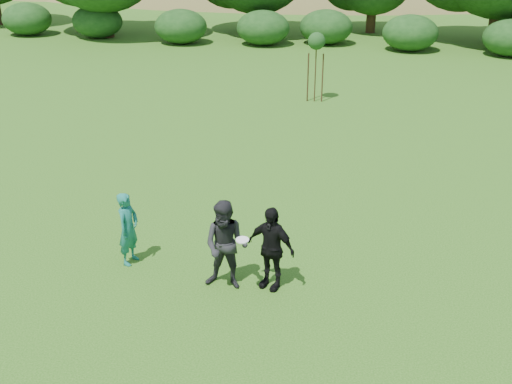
% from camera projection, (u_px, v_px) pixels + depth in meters
% --- Properties ---
extents(ground, '(120.00, 120.00, 0.00)m').
position_uv_depth(ground, '(234.00, 298.00, 13.48)').
color(ground, '#19470C').
rests_on(ground, ground).
extents(player_teal, '(0.54, 0.71, 1.73)m').
position_uv_depth(player_teal, '(128.00, 229.00, 14.47)').
color(player_teal, '#166758').
rests_on(player_teal, ground).
extents(player_grey, '(1.03, 0.84, 2.00)m').
position_uv_depth(player_grey, '(226.00, 245.00, 13.48)').
color(player_grey, black).
rests_on(player_grey, ground).
extents(player_black, '(1.20, 0.85, 1.89)m').
position_uv_depth(player_black, '(271.00, 248.00, 13.51)').
color(player_black, black).
rests_on(player_black, ground).
extents(frisbee, '(0.27, 0.27, 0.05)m').
position_uv_depth(frisbee, '(242.00, 240.00, 12.97)').
color(frisbee, white).
rests_on(frisbee, ground).
extents(sapling, '(0.70, 0.70, 2.85)m').
position_uv_depth(sapling, '(317.00, 43.00, 25.81)').
color(sapling, '#382516').
rests_on(sapling, ground).
extents(hillside, '(150.00, 72.00, 52.00)m').
position_uv_depth(hillside, '(333.00, 74.00, 80.11)').
color(hillside, olive).
rests_on(hillside, ground).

